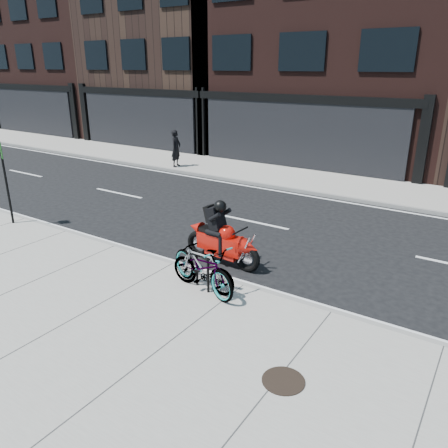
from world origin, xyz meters
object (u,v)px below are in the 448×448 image
Objects in this scene: bike_rack at (202,270)px; manhole_cover at (283,381)px; sign_post at (5,175)px; pedestrian at (176,148)px; bicycle_rear at (203,268)px; motorcycle at (225,239)px; bicycle_front at (203,266)px.

bike_rack is 3.26m from manhole_cover.
pedestrian is at bearing 118.95° from sign_post.
manhole_cover is (2.73, -1.69, -0.48)m from bicycle_rear.
bike_rack is 0.35× the size of motorcycle.
bicycle_rear is at bearing -118.93° from bicycle_front.
pedestrian is (-7.71, 7.59, 0.32)m from motorcycle.
manhole_cover is (10.88, -10.80, -0.85)m from pedestrian.
bicycle_front is 0.04m from bicycle_rear.
pedestrian is at bearing 59.70° from bicycle_front.
motorcycle is (-0.42, 1.51, 0.09)m from bike_rack.
bicycle_rear is at bearing -25.54° from bike_rack.
pedestrian reaches higher than manhole_cover.
bicycle_front is at bearing -149.58° from pedestrian.
sign_post reaches higher than manhole_cover.
bike_rack is 0.04m from bicycle_rear.
bicycle_front is 0.92× the size of motorcycle.
motorcycle is at bearing 105.45° from bike_rack.
motorcycle is 3.33× the size of manhole_cover.
sign_post is at bearing 106.31° from bicycle_front.
bicycle_front is 7.35m from sign_post.
sign_post reaches higher than pedestrian.
bike_rack is 7.35m from sign_post.
bicycle_rear is 0.74× the size of motorcycle.
manhole_cover is at bearing -104.01° from bicycle_front.
manhole_cover is at bearing 12.72° from sign_post.
sign_post is at bearing -165.86° from motorcycle.
motorcycle is (-0.43, 1.51, 0.01)m from bicycle_front.
bicycle_front is at bearing 148.11° from manhole_cover.
pedestrian reaches higher than bicycle_rear.
sign_post is (-10.02, 1.90, 1.48)m from manhole_cover.
bike_rack is 0.30× the size of sign_post.
pedestrian is 0.69× the size of sign_post.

